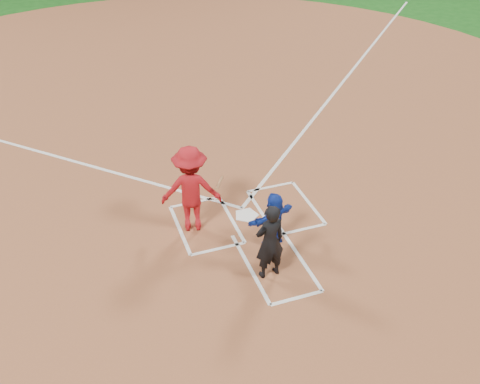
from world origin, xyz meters
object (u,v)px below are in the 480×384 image
object	(u,v)px
home_plate	(246,215)
batter_at_plate	(191,189)
umpire	(270,242)
catcher	(274,219)

from	to	relation	value
home_plate	batter_at_plate	size ratio (longest dim) A/B	0.30
home_plate	umpire	world-z (taller)	umpire
batter_at_plate	catcher	bearing A→B (deg)	-37.31
umpire	batter_at_plate	world-z (taller)	batter_at_plate
catcher	umpire	bearing A→B (deg)	45.22
home_plate	catcher	size ratio (longest dim) A/B	0.47
home_plate	catcher	bearing A→B (deg)	100.38
catcher	batter_at_plate	size ratio (longest dim) A/B	0.62
batter_at_plate	umpire	bearing A→B (deg)	-63.20
catcher	batter_at_plate	world-z (taller)	batter_at_plate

